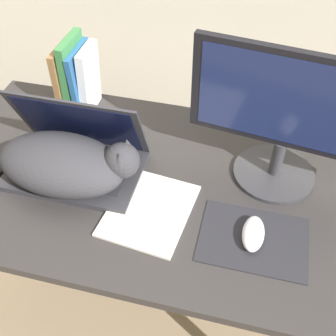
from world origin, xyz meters
TOP-DOWN VIEW (x-y plane):
  - desk at (0.00, 0.37)m, footprint 1.26×0.74m
  - laptop at (-0.20, 0.37)m, footprint 0.39×0.25m
  - cat at (-0.20, 0.31)m, footprint 0.50×0.23m
  - external_monitor at (0.37, 0.48)m, footprint 0.53×0.24m
  - mousepad at (0.34, 0.23)m, footprint 0.28×0.20m
  - computer_mouse at (0.34, 0.24)m, footprint 0.06×0.11m
  - book_row at (-0.31, 0.66)m, footprint 0.11×0.17m
  - notepad at (0.05, 0.26)m, footprint 0.24×0.28m

SIDE VIEW (x-z plane):
  - desk at x=0.00m, z-range 0.28..1.00m
  - mousepad at x=0.34m, z-range 0.71..0.72m
  - notepad at x=0.05m, z-range 0.71..0.72m
  - computer_mouse at x=0.34m, z-range 0.72..0.75m
  - laptop at x=-0.20m, z-range 0.64..0.88m
  - cat at x=-0.20m, z-range 0.71..0.87m
  - book_row at x=-0.31m, z-range 0.70..0.96m
  - external_monitor at x=0.37m, z-range 0.73..1.14m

